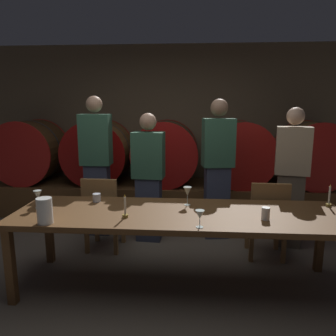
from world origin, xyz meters
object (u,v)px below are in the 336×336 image
(wine_barrel_far_left, at_px, (31,151))
(wine_glass_right, at_px, (200,215))
(wine_barrel_left, at_px, (99,152))
(guest_far_right, at_px, (291,177))
(dining_table, at_px, (180,218))
(wine_glass_left, at_px, (38,196))
(wine_glass_center, at_px, (187,192))
(chair_right, at_px, (267,216))
(cup_right, at_px, (266,214))
(guest_far_left, at_px, (97,165))
(guest_center_right, at_px, (218,168))
(wine_barrel_right, at_px, (239,154))
(cup_left, at_px, (97,198))
(pitcher, at_px, (45,211))
(wine_barrel_far_right, at_px, (311,154))
(chair_left, at_px, (103,210))
(guest_center_left, at_px, (149,177))
(candle_right, at_px, (329,200))
(candle_left, at_px, (125,211))
(wine_barrel_center, at_px, (166,153))

(wine_barrel_far_left, relative_size, wine_glass_right, 7.03)
(wine_barrel_left, height_order, guest_far_right, guest_far_right)
(dining_table, xyz_separation_m, wine_glass_left, (-1.33, 0.03, 0.18))
(wine_barrel_far_left, relative_size, wine_glass_center, 5.48)
(chair_right, height_order, cup_right, chair_right)
(guest_far_right, relative_size, wine_glass_left, 9.78)
(guest_far_left, relative_size, guest_center_right, 1.02)
(dining_table, xyz_separation_m, chair_right, (0.94, 0.63, -0.18))
(wine_glass_left, bearing_deg, guest_center_right, 33.95)
(wine_barrel_left, distance_m, wine_barrel_right, 2.17)
(wine_barrel_left, distance_m, cup_left, 1.94)
(wine_barrel_far_left, height_order, guest_far_right, guest_far_right)
(wine_barrel_left, height_order, pitcher, wine_barrel_left)
(wine_barrel_far_right, distance_m, cup_right, 2.57)
(wine_glass_left, bearing_deg, wine_barrel_far_left, 117.99)
(dining_table, relative_size, chair_left, 3.39)
(wine_barrel_far_right, xyz_separation_m, guest_center_left, (-2.32, -1.08, -0.14))
(dining_table, xyz_separation_m, guest_center_right, (0.43, 1.21, 0.24))
(chair_right, xyz_separation_m, guest_center_right, (-0.50, 0.58, 0.42))
(candle_right, xyz_separation_m, pitcher, (-2.50, -0.63, 0.04))
(chair_left, distance_m, wine_glass_left, 0.87)
(wine_barrel_far_left, relative_size, wine_glass_left, 5.83)
(wine_barrel_left, distance_m, guest_far_left, 0.96)
(candle_left, xyz_separation_m, wine_glass_left, (-0.86, 0.20, 0.06))
(candle_left, bearing_deg, wine_barrel_center, 85.82)
(pitcher, bearing_deg, guest_center_right, 45.93)
(wine_barrel_far_left, distance_m, cup_left, 2.47)
(guest_far_left, height_order, wine_glass_right, guest_far_left)
(guest_center_right, bearing_deg, wine_barrel_center, -60.16)
(chair_left, height_order, guest_far_left, guest_far_left)
(wine_barrel_right, distance_m, dining_table, 2.31)
(wine_barrel_far_left, height_order, wine_glass_left, wine_barrel_far_left)
(candle_right, bearing_deg, wine_barrel_far_left, 154.20)
(chair_right, bearing_deg, cup_right, 77.10)
(dining_table, distance_m, candle_left, 0.51)
(guest_far_left, xyz_separation_m, guest_center_left, (0.69, -0.16, -0.11))
(candle_left, xyz_separation_m, wine_glass_right, (0.63, -0.19, 0.04))
(dining_table, xyz_separation_m, candle_right, (1.41, 0.27, 0.12))
(wine_barrel_right, distance_m, guest_far_right, 1.22)
(guest_far_right, height_order, cup_right, guest_far_right)
(wine_barrel_left, height_order, guest_center_left, guest_center_left)
(pitcher, bearing_deg, candle_left, 16.43)
(guest_center_left, height_order, candle_right, guest_center_left)
(candle_right, xyz_separation_m, cup_right, (-0.68, -0.42, -0.01))
(wine_barrel_far_right, bearing_deg, guest_center_left, -154.94)
(wine_barrel_right, distance_m, wine_barrel_far_right, 1.07)
(wine_barrel_far_right, xyz_separation_m, guest_center_right, (-1.47, -0.93, -0.05))
(wine_barrel_far_left, height_order, guest_far_left, guest_far_left)
(wine_barrel_right, height_order, guest_center_left, guest_center_left)
(wine_barrel_right, xyz_separation_m, dining_table, (-0.83, -2.14, -0.29))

